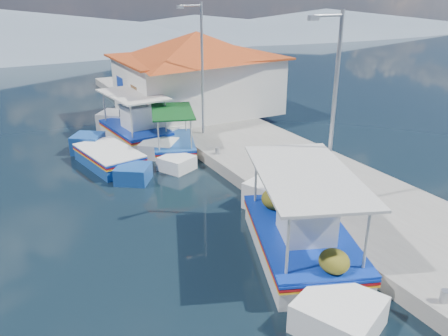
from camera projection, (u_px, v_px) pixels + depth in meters
name	position (u px, v px, depth m)	size (l,w,h in m)	color
ground	(230.00, 296.00, 11.03)	(160.00, 160.00, 0.00)	black
quay	(285.00, 166.00, 18.44)	(5.00, 44.00, 0.50)	gray
bollards	(251.00, 172.00, 16.75)	(0.20, 17.20, 0.30)	#A5A8AD
main_caique	(299.00, 237.00, 12.61)	(4.41, 7.87, 2.78)	white
caique_green_canopy	(173.00, 146.00, 20.58)	(2.98, 5.62, 2.22)	white
caique_blue_hull	(109.00, 159.00, 19.13)	(2.50, 6.02, 1.09)	#1A4B9C
caique_far	(135.00, 131.00, 22.22)	(2.65, 7.42, 2.61)	white
harbor_building	(197.00, 71.00, 25.00)	(10.49, 10.49, 4.40)	silver
lamp_post_near	(332.00, 105.00, 13.22)	(1.21, 0.14, 6.00)	#A5A8AD
lamp_post_far	(200.00, 63.00, 20.58)	(1.21, 0.14, 6.00)	#A5A8AD
mountain_ridge	(67.00, 30.00, 58.96)	(171.40, 96.00, 5.50)	slate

